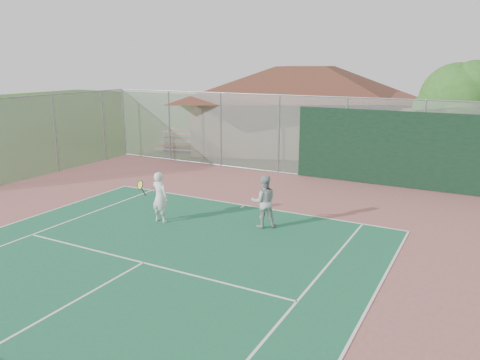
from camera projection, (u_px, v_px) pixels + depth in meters
name	position (u px, v px, depth m)	size (l,w,h in m)	color
back_fence	(347.00, 142.00, 19.34)	(20.08, 0.11, 3.53)	gray
side_fence_left	(55.00, 134.00, 21.06)	(0.08, 9.00, 3.50)	gray
clubhouse	(305.00, 99.00, 26.93)	(14.89, 12.23, 5.53)	tan
bleachers	(189.00, 140.00, 26.35)	(3.42, 2.48, 1.12)	#A23825
tree	(459.00, 103.00, 19.12)	(3.57, 3.38, 4.98)	#3A2815
player_white_front	(159.00, 197.00, 14.53)	(0.99, 0.66, 1.60)	silver
player_grey_back	(264.00, 202.00, 14.05)	(0.99, 0.94, 1.60)	#A8AAAD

